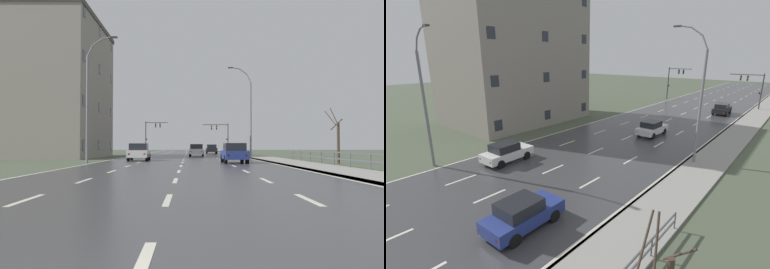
% 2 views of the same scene
% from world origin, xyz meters
% --- Properties ---
extents(ground_plane, '(160.00, 160.00, 0.12)m').
position_xyz_m(ground_plane, '(0.00, 48.00, -0.06)').
color(ground_plane, '#4C5642').
extents(road_asphalt_strip, '(14.00, 120.00, 0.03)m').
position_xyz_m(road_asphalt_strip, '(0.00, 59.99, 0.01)').
color(road_asphalt_strip, '#3D3D3F').
rests_on(road_asphalt_strip, ground).
extents(sidewalk_right, '(3.00, 120.00, 0.12)m').
position_xyz_m(sidewalk_right, '(8.43, 60.00, 0.06)').
color(sidewalk_right, gray).
rests_on(sidewalk_right, ground).
extents(guardrail, '(0.07, 27.80, 1.00)m').
position_xyz_m(guardrail, '(9.85, 19.03, 0.70)').
color(guardrail, '#515459').
rests_on(guardrail, ground).
extents(street_lamp_midground, '(2.70, 0.24, 10.45)m').
position_xyz_m(street_lamp_midground, '(7.42, 42.59, 5.09)').
color(street_lamp_midground, slate).
rests_on(street_lamp_midground, ground).
extents(street_lamp_left_bank, '(2.47, 0.24, 10.17)m').
position_xyz_m(street_lamp_left_bank, '(-7.44, 28.95, 4.98)').
color(street_lamp_left_bank, slate).
rests_on(street_lamp_left_bank, ground).
extents(traffic_signal_right, '(4.88, 0.36, 5.60)m').
position_xyz_m(traffic_signal_right, '(6.67, 72.06, 3.87)').
color(traffic_signal_right, '#38383A').
rests_on(traffic_signal_right, ground).
extents(traffic_signal_left, '(4.36, 0.36, 6.11)m').
position_xyz_m(traffic_signal_left, '(-6.87, 73.93, 4.15)').
color(traffic_signal_left, '#38383A').
rests_on(traffic_signal_left, ground).
extents(car_distant, '(1.92, 4.14, 1.57)m').
position_xyz_m(car_distant, '(-4.00, 33.16, 0.80)').
color(car_distant, silver).
rests_on(car_distant, ground).
extents(car_near_right, '(1.94, 4.16, 1.57)m').
position_xyz_m(car_near_right, '(1.48, 47.76, 0.80)').
color(car_near_right, silver).
rests_on(car_near_right, ground).
extents(car_far_left, '(1.90, 4.13, 1.57)m').
position_xyz_m(car_far_left, '(4.05, 28.30, 0.80)').
color(car_far_left, navy).
rests_on(car_far_left, ground).
extents(car_far_right, '(1.85, 4.11, 1.57)m').
position_xyz_m(car_far_right, '(4.35, 64.54, 0.80)').
color(car_far_right, black).
rests_on(car_far_right, ground).
extents(brick_building, '(12.01, 16.48, 15.83)m').
position_xyz_m(brick_building, '(-15.81, 43.37, 7.93)').
color(brick_building, gray).
rests_on(brick_building, ground).
extents(bare_tree_mid, '(1.36, 1.42, 4.24)m').
position_xyz_m(bare_tree_mid, '(11.72, 27.13, 1.84)').
color(bare_tree_mid, '#423328').
rests_on(bare_tree_mid, ground).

